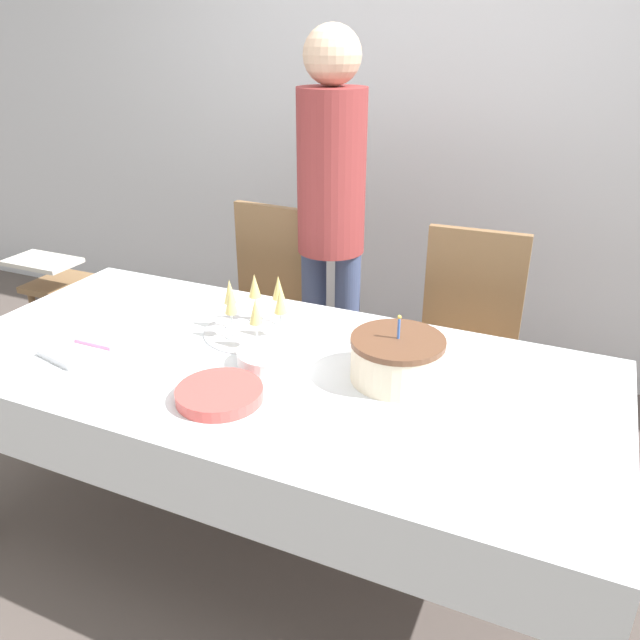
{
  "coord_description": "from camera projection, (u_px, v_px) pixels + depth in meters",
  "views": [
    {
      "loc": [
        0.85,
        -1.49,
        1.67
      ],
      "look_at": [
        0.13,
        0.12,
        0.85
      ],
      "focal_mm": 35.0,
      "sensor_mm": 36.0,
      "label": 1
    }
  ],
  "objects": [
    {
      "name": "dining_table",
      "position": [
        268.0,
        391.0,
        1.99
      ],
      "size": [
        2.11,
        0.97,
        0.73
      ],
      "color": "white",
      "rests_on": "ground_plane"
    },
    {
      "name": "fork_pile",
      "position": [
        61.0,
        357.0,
        1.96
      ],
      "size": [
        0.18,
        0.1,
        0.02
      ],
      "color": "silver",
      "rests_on": "dining_table"
    },
    {
      "name": "cake_knife",
      "position": [
        362.0,
        410.0,
        1.7
      ],
      "size": [
        0.29,
        0.1,
        0.0
      ],
      "color": "silver",
      "rests_on": "dining_table"
    },
    {
      "name": "plate_stack_main",
      "position": [
        220.0,
        394.0,
        1.75
      ],
      "size": [
        0.25,
        0.25,
        0.03
      ],
      "color": "#CC4C47",
      "rests_on": "dining_table"
    },
    {
      "name": "dining_chair_far_right",
      "position": [
        465.0,
        341.0,
        2.52
      ],
      "size": [
        0.43,
        0.43,
        0.97
      ],
      "color": "olive",
      "rests_on": "ground_plane"
    },
    {
      "name": "plate_stack_dessert",
      "position": [
        270.0,
        358.0,
        1.93
      ],
      "size": [
        0.21,
        0.21,
        0.05
      ],
      "color": "white",
      "rests_on": "dining_table"
    },
    {
      "name": "high_chair",
      "position": [
        63.0,
        299.0,
        3.06
      ],
      "size": [
        0.33,
        0.35,
        0.71
      ],
      "color": "olive",
      "rests_on": "ground_plane"
    },
    {
      "name": "person_standing",
      "position": [
        331.0,
        202.0,
        2.56
      ],
      "size": [
        0.28,
        0.28,
        1.71
      ],
      "color": "#3F4C72",
      "rests_on": "ground_plane"
    },
    {
      "name": "napkin_pile",
      "position": [
        108.0,
        336.0,
        2.11
      ],
      "size": [
        0.15,
        0.15,
        0.01
      ],
      "color": "pink",
      "rests_on": "dining_table"
    },
    {
      "name": "ground_plane",
      "position": [
        274.0,
        541.0,
        2.25
      ],
      "size": [
        12.0,
        12.0,
        0.0
      ],
      "primitive_type": "plane",
      "color": "#564C47"
    },
    {
      "name": "champagne_tray",
      "position": [
        255.0,
        312.0,
        2.11
      ],
      "size": [
        0.34,
        0.34,
        0.18
      ],
      "color": "silver",
      "rests_on": "dining_table"
    },
    {
      "name": "birthday_cake",
      "position": [
        397.0,
        359.0,
        1.83
      ],
      "size": [
        0.28,
        0.28,
        0.21
      ],
      "color": "beige",
      "rests_on": "dining_table"
    },
    {
      "name": "dining_chair_far_left",
      "position": [
        263.0,
        304.0,
        2.86
      ],
      "size": [
        0.45,
        0.45,
        0.97
      ],
      "color": "olive",
      "rests_on": "ground_plane"
    },
    {
      "name": "wall_back",
      "position": [
        424.0,
        104.0,
        3.07
      ],
      "size": [
        8.0,
        0.05,
        2.7
      ],
      "color": "silver",
      "rests_on": "ground_plane"
    }
  ]
}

